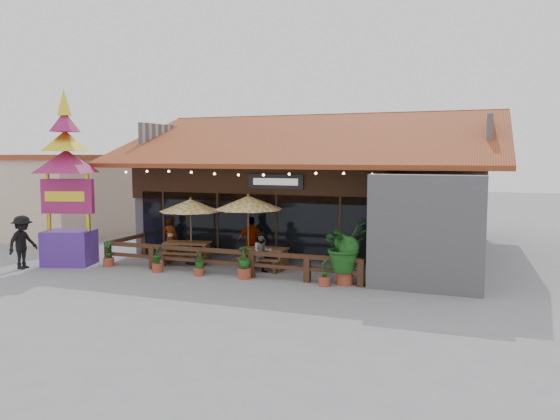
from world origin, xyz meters
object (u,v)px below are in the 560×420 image
at_px(umbrella_right, 248,203).
at_px(pedestrian, 23,242).
at_px(picnic_table_left, 187,249).
at_px(thai_sign_tower, 66,166).
at_px(picnic_table_right, 265,255).
at_px(tropical_plant, 345,247).
at_px(umbrella_left, 191,206).

xyz_separation_m(umbrella_right, pedestrian, (-7.74, -3.14, -1.44)).
xyz_separation_m(picnic_table_left, thai_sign_tower, (-4.11, -1.81, 3.21)).
height_order(picnic_table_right, thai_sign_tower, thai_sign_tower).
bearing_deg(thai_sign_tower, umbrella_right, 16.30).
height_order(tropical_plant, pedestrian, tropical_plant).
bearing_deg(picnic_table_right, picnic_table_left, -178.84).
distance_m(umbrella_left, pedestrian, 6.30).
distance_m(picnic_table_right, pedestrian, 8.97).
bearing_deg(picnic_table_left, thai_sign_tower, -156.26).
distance_m(umbrella_left, thai_sign_tower, 4.90).
bearing_deg(umbrella_right, picnic_table_left, -176.95).
distance_m(picnic_table_left, tropical_plant, 6.71).
xyz_separation_m(umbrella_right, picnic_table_right, (0.68, -0.07, -1.89)).
bearing_deg(picnic_table_right, tropical_plant, -21.35).
relative_size(tropical_plant, pedestrian, 1.08).
height_order(umbrella_left, umbrella_right, umbrella_right).
bearing_deg(pedestrian, umbrella_right, -68.77).
bearing_deg(tropical_plant, picnic_table_right, 158.65).
distance_m(thai_sign_tower, pedestrian, 3.23).
height_order(thai_sign_tower, pedestrian, thai_sign_tower).
xyz_separation_m(umbrella_left, tropical_plant, (6.38, -1.22, -1.04)).
xyz_separation_m(umbrella_left, picnic_table_left, (-0.19, 0.02, -1.70)).
bearing_deg(picnic_table_right, thai_sign_tower, -165.65).
height_order(umbrella_right, tropical_plant, umbrella_right).
distance_m(tropical_plant, pedestrian, 11.91).
bearing_deg(tropical_plant, umbrella_right, 161.09).
relative_size(umbrella_right, thai_sign_tower, 0.43).
bearing_deg(umbrella_left, picnic_table_right, 1.64).
bearing_deg(thai_sign_tower, picnic_table_right, 14.35).
bearing_deg(pedestrian, picnic_table_left, -60.88).
bearing_deg(umbrella_right, tropical_plant, -18.91).
height_order(umbrella_left, picnic_table_right, umbrella_left).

